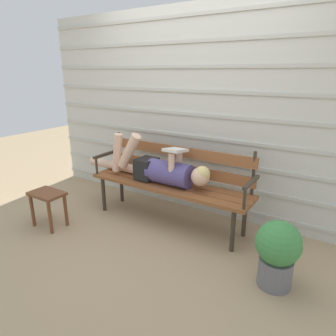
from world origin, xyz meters
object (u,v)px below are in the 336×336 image
Objects in this scene: park_bench at (171,178)px; potted_plant at (278,251)px; footstool at (48,200)px; reclining_person at (158,168)px.

potted_plant is (1.26, -0.49, -0.20)m from park_bench.
park_bench is 1.37m from potted_plant.
park_bench reaches higher than footstool.
reclining_person reaches higher than footstool.
potted_plant is at bearing -17.10° from reclining_person.
footstool is at bearing -171.81° from potted_plant.
reclining_person reaches higher than park_bench.
reclining_person is at bearing -152.43° from park_bench.
potted_plant is (1.39, -0.43, -0.30)m from reclining_person.
footstool is (-0.91, -0.76, -0.31)m from reclining_person.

